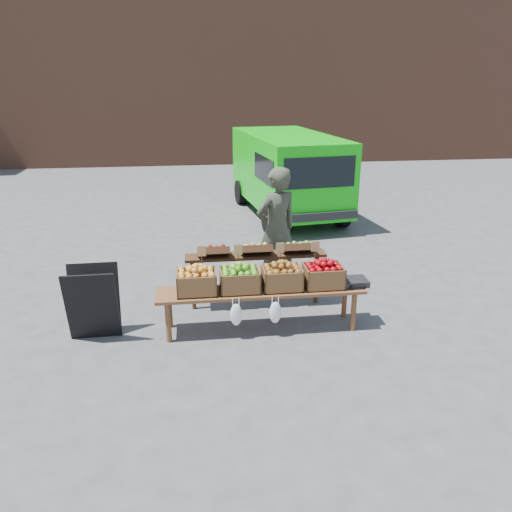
{
  "coord_description": "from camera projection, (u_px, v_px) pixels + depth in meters",
  "views": [
    {
      "loc": [
        -1.01,
        -5.98,
        3.18
      ],
      "look_at": [
        -0.18,
        0.41,
        0.85
      ],
      "focal_mm": 35.0,
      "sensor_mm": 36.0,
      "label": 1
    }
  ],
  "objects": [
    {
      "name": "crate_golden_apples",
      "position": [
        197.0,
        282.0,
        6.33
      ],
      "size": [
        0.5,
        0.4,
        0.28
      ],
      "primitive_type": null,
      "color": "gold",
      "rests_on": "display_bench"
    },
    {
      "name": "brick_building",
      "position": [
        212.0,
        25.0,
        19.06
      ],
      "size": [
        24.0,
        4.0,
        10.0
      ],
      "primitive_type": "cube",
      "color": "brown",
      "rests_on": "ground"
    },
    {
      "name": "crate_green_apples",
      "position": [
        323.0,
        276.0,
        6.53
      ],
      "size": [
        0.5,
        0.4,
        0.28
      ],
      "primitive_type": null,
      "color": "maroon",
      "rests_on": "display_bench"
    },
    {
      "name": "vendor",
      "position": [
        276.0,
        229.0,
        7.65
      ],
      "size": [
        0.83,
        0.71,
        1.93
      ],
      "primitive_type": "imported",
      "rotation": [
        0.0,
        0.0,
        3.57
      ],
      "color": "#353A2C",
      "rests_on": "ground"
    },
    {
      "name": "delivery_van",
      "position": [
        288.0,
        175.0,
        11.83
      ],
      "size": [
        2.5,
        4.48,
        1.91
      ],
      "primitive_type": null,
      "rotation": [
        0.0,
        0.0,
        0.13
      ],
      "color": "#0BC50F",
      "rests_on": "ground"
    },
    {
      "name": "ground",
      "position": [
        273.0,
        324.0,
        6.78
      ],
      "size": [
        80.0,
        80.0,
        0.0
      ],
      "primitive_type": "plane",
      "color": "#49494C"
    },
    {
      "name": "crate_red_apples",
      "position": [
        282.0,
        278.0,
        6.46
      ],
      "size": [
        0.5,
        0.4,
        0.28
      ],
      "primitive_type": null,
      "color": "brown",
      "rests_on": "display_bench"
    },
    {
      "name": "crate_russet_pears",
      "position": [
        240.0,
        280.0,
        6.39
      ],
      "size": [
        0.5,
        0.4,
        0.28
      ],
      "primitive_type": null,
      "color": "#3F8821",
      "rests_on": "display_bench"
    },
    {
      "name": "weighing_scale",
      "position": [
        354.0,
        282.0,
        6.61
      ],
      "size": [
        0.34,
        0.3,
        0.08
      ],
      "primitive_type": "cube",
      "color": "black",
      "rests_on": "display_bench"
    },
    {
      "name": "display_bench",
      "position": [
        261.0,
        309.0,
        6.57
      ],
      "size": [
        2.7,
        0.56,
        0.57
      ],
      "primitive_type": null,
      "color": "brown",
      "rests_on": "ground"
    },
    {
      "name": "chalkboard_sign",
      "position": [
        93.0,
        303.0,
        6.3
      ],
      "size": [
        0.64,
        0.36,
        0.96
      ],
      "primitive_type": null,
      "rotation": [
        0.0,
        0.0,
        0.02
      ],
      "color": "black",
      "rests_on": "ground"
    },
    {
      "name": "back_table",
      "position": [
        256.0,
        272.0,
        7.17
      ],
      "size": [
        2.1,
        0.44,
        1.04
      ],
      "primitive_type": null,
      "color": "#392113",
      "rests_on": "ground"
    }
  ]
}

